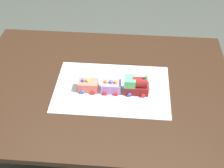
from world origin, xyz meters
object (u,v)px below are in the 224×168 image
Objects in this scene: dining_table at (102,99)px; cake_car_gondola_lavender at (111,87)px; cake_locomotive at (136,85)px; cake_car_hopper_coral at (88,85)px.

cake_car_gondola_lavender is at bearing 139.62° from dining_table.
cake_car_gondola_lavender is at bearing -0.00° from cake_locomotive.
cake_car_hopper_coral is (0.06, 0.05, 0.14)m from dining_table.
cake_car_hopper_coral is at bearing -0.00° from cake_locomotive.
dining_table is 0.25m from cake_locomotive.
cake_car_gondola_lavender is (0.13, -0.00, -0.02)m from cake_locomotive.
dining_table is 14.00× the size of cake_car_gondola_lavender.
cake_car_hopper_coral reaches higher than dining_table.
dining_table is 0.16m from cake_car_gondola_lavender.
cake_locomotive is 1.40× the size of cake_car_hopper_coral.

